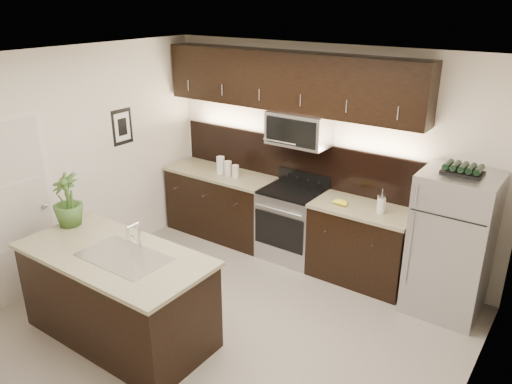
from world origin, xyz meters
TOP-DOWN VIEW (x-y plane):
  - ground at (0.00, 0.00)m, footprint 4.50×4.50m
  - room_walls at (-0.11, -0.04)m, footprint 4.52×4.02m
  - counter_run at (-0.46, 1.69)m, footprint 3.51×0.65m
  - upper_fixtures at (-0.43, 1.84)m, footprint 3.49×0.40m
  - island at (-0.79, -0.70)m, footprint 1.96×0.96m
  - sink_faucet at (-0.64, -0.69)m, footprint 0.84×0.50m
  - refrigerator at (1.72, 1.63)m, footprint 0.76×0.68m
  - wine_rack at (1.72, 1.63)m, footprint 0.39×0.24m
  - plant at (-1.65, -0.55)m, footprint 0.33×0.33m
  - canisters at (-1.27, 1.64)m, footprint 0.36×0.11m
  - french_press at (0.93, 1.64)m, footprint 0.10×0.10m
  - bananas at (0.41, 1.61)m, footprint 0.19×0.16m

SIDE VIEW (x-z plane):
  - ground at x=0.00m, z-range 0.00..0.00m
  - counter_run at x=-0.46m, z-range 0.00..0.94m
  - island at x=-0.79m, z-range 0.00..0.94m
  - refrigerator at x=1.72m, z-range 0.00..1.57m
  - sink_faucet at x=-0.64m, z-range 0.81..1.10m
  - bananas at x=0.41m, z-range 0.94..1.00m
  - canisters at x=-1.27m, z-range 0.93..1.16m
  - french_press at x=0.93m, z-range 0.90..1.19m
  - plant at x=-1.65m, z-range 0.94..1.51m
  - wine_rack at x=1.72m, z-range 1.57..1.66m
  - room_walls at x=-0.11m, z-range 0.34..3.05m
  - upper_fixtures at x=-0.43m, z-range 1.31..2.97m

